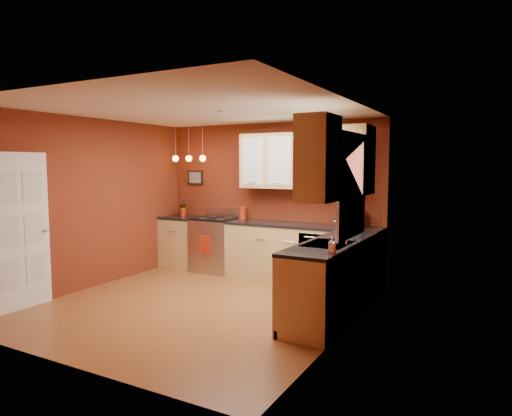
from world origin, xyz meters
The scene contains 27 objects.
floor centered at (0.00, 0.00, 0.00)m, with size 4.20×4.20×0.00m, color #97532B.
ceiling centered at (0.00, 0.00, 2.60)m, with size 4.00×4.20×0.02m, color silver.
wall_back centered at (0.00, 2.10, 1.30)m, with size 4.00×0.02×2.60m, color maroon.
wall_front centered at (0.00, -2.10, 1.30)m, with size 4.00×0.02×2.60m, color maroon.
wall_left centered at (-2.00, 0.00, 1.30)m, with size 0.02×4.20×2.60m, color maroon.
wall_right centered at (2.00, 0.00, 1.30)m, with size 0.02×4.20×2.60m, color maroon.
base_cabinets_back_left centered at (-1.65, 1.80, 0.45)m, with size 0.70×0.60×0.90m, color tan.
base_cabinets_back_right centered at (0.73, 1.80, 0.45)m, with size 2.54×0.60×0.90m, color tan.
base_cabinets_right centered at (1.70, 0.45, 0.45)m, with size 0.60×2.10×0.90m, color tan.
counter_back_left centered at (-1.65, 1.80, 0.92)m, with size 0.70×0.62×0.04m, color black.
counter_back_right centered at (0.73, 1.80, 0.92)m, with size 2.54×0.62×0.04m, color black.
counter_right centered at (1.70, 0.45, 0.92)m, with size 0.62×2.10×0.04m, color black.
gas_range centered at (-0.92, 1.80, 0.48)m, with size 0.76×0.64×1.11m.
dishwasher_front centered at (1.10, 1.51, 0.45)m, with size 0.60×0.02×0.80m, color #AFAFB3.
sink centered at (1.70, 0.30, 0.92)m, with size 0.50×0.70×0.33m.
window centered at (1.97, 0.30, 1.69)m, with size 0.06×1.02×1.22m.
door_left_wall centered at (-1.97, -1.20, 1.03)m, with size 0.12×0.82×2.05m.
upper_cabinets_back centered at (0.60, 1.93, 1.95)m, with size 2.00×0.35×0.90m, color tan.
upper_cabinets_right centered at (1.82, 0.32, 1.95)m, with size 0.35×1.95×0.90m, color tan.
wall_picture centered at (-1.55, 2.08, 1.65)m, with size 0.32×0.03×0.26m, color black.
pendant_lights centered at (-1.45, 1.75, 2.01)m, with size 0.71×0.11×0.66m.
red_canister centered at (-0.45, 1.94, 1.05)m, with size 0.15×0.15×0.22m.
red_vase centered at (-1.68, 1.85, 1.02)m, with size 0.10×0.10×0.16m, color #992610.
flowers centered at (-1.68, 1.85, 1.18)m, with size 0.11×0.11×0.20m, color #992610.
coffee_maker centered at (1.57, 1.93, 1.07)m, with size 0.21×0.20×0.28m.
soap_pump centered at (1.94, -0.25, 1.03)m, with size 0.08×0.08×0.18m, color white.
dish_towel centered at (-0.93, 1.47, 0.52)m, with size 0.23×0.02×0.32m, color #992610.
Camera 1 is at (3.53, -4.88, 1.88)m, focal length 32.00 mm.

